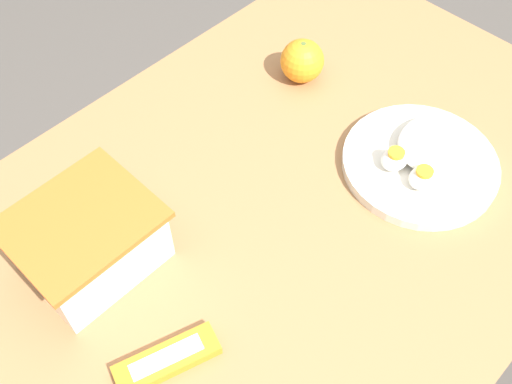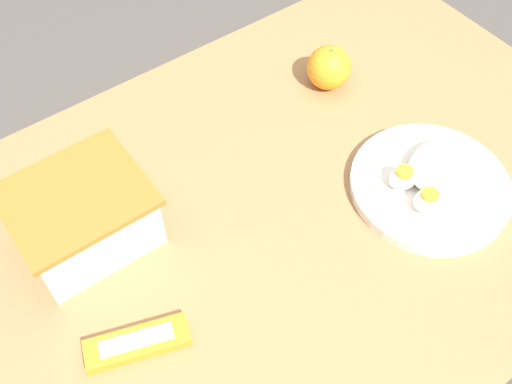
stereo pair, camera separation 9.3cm
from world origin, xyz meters
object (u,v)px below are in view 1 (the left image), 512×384
(orange_fruit, at_px, (302,61))
(candy_bar, at_px, (167,360))
(food_container, at_px, (89,243))
(rice_plate, at_px, (423,158))

(orange_fruit, bearing_deg, candy_bar, -155.76)
(food_container, xyz_separation_m, orange_fruit, (0.51, 0.05, -0.01))
(food_container, relative_size, candy_bar, 1.33)
(food_container, distance_m, rice_plate, 0.55)
(orange_fruit, height_order, candy_bar, orange_fruit)
(food_container, bearing_deg, candy_bar, -98.08)
(food_container, height_order, orange_fruit, food_container)
(food_container, distance_m, orange_fruit, 0.51)
(orange_fruit, xyz_separation_m, candy_bar, (-0.54, -0.24, -0.03))
(orange_fruit, bearing_deg, rice_plate, -93.63)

